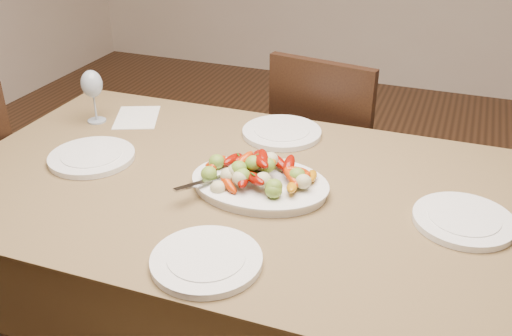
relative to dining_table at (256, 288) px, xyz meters
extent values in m
cube|color=brown|center=(0.00, 0.00, 0.00)|extent=(1.85, 1.06, 0.76)
ellipsoid|color=white|center=(0.02, -0.01, 0.39)|extent=(0.39, 0.29, 0.02)
cylinder|color=white|center=(-0.55, -0.03, 0.39)|extent=(0.27, 0.27, 0.02)
cylinder|color=white|center=(0.58, 0.01, 0.39)|extent=(0.26, 0.26, 0.02)
cylinder|color=white|center=(-0.04, 0.36, 0.39)|extent=(0.27, 0.27, 0.02)
cylinder|color=white|center=(0.02, -0.38, 0.39)|extent=(0.27, 0.27, 0.02)
cube|color=silver|center=(-0.59, 0.31, 0.38)|extent=(0.22, 0.25, 0.00)
camera|label=1|loc=(0.51, -1.34, 1.22)|focal=40.00mm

